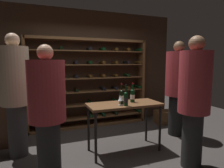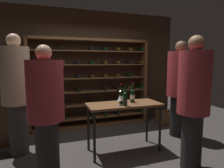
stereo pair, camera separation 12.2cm
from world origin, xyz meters
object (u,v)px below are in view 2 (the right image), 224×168
at_px(person_bystander_dark_jacket, 179,85).
at_px(wine_bottle_gold_foil, 132,96).
at_px(tasting_table, 124,109).
at_px(wine_crate, 167,118).
at_px(person_guest_plum_blouse, 16,89).
at_px(wine_glass_stemmed_center, 119,99).
at_px(wine_bottle_red_label, 121,97).
at_px(person_host_in_suit, 46,105).
at_px(person_bystander_red_print, 194,97).
at_px(display_cabinet, 0,107).
at_px(wine_rack, 91,83).
at_px(wine_bottle_green_slim, 125,98).

bearing_deg(person_bystander_dark_jacket, wine_bottle_gold_foil, 16.21).
bearing_deg(tasting_table, person_bystander_dark_jacket, 12.33).
bearing_deg(wine_crate, person_guest_plum_blouse, -170.91).
distance_m(tasting_table, wine_glass_stemmed_center, 0.26).
distance_m(tasting_table, wine_bottle_red_label, 0.24).
xyz_separation_m(tasting_table, wine_glass_stemmed_center, (-0.13, -0.11, 0.20)).
relative_size(wine_crate, wine_bottle_red_label, 1.34).
bearing_deg(tasting_table, wine_glass_stemmed_center, -139.79).
height_order(tasting_table, wine_glass_stemmed_center, wine_glass_stemmed_center).
height_order(person_host_in_suit, person_bystander_red_print, person_bystander_red_print).
relative_size(person_bystander_dark_jacket, display_cabinet, 1.36).
bearing_deg(wine_bottle_red_label, person_host_in_suit, -168.59).
xyz_separation_m(wine_bottle_red_label, wine_bottle_gold_foil, (0.25, 0.07, -0.01)).
distance_m(wine_rack, person_host_in_suit, 2.10).
xyz_separation_m(wine_bottle_red_label, wine_glass_stemmed_center, (-0.06, -0.09, -0.03)).
distance_m(person_bystander_dark_jacket, person_bystander_red_print, 1.32).
distance_m(tasting_table, person_host_in_suit, 1.34).
bearing_deg(wine_bottle_red_label, person_bystander_dark_jacket, 12.59).
xyz_separation_m(person_bystander_dark_jacket, wine_bottle_gold_foil, (-1.22, -0.26, -0.12)).
height_order(person_bystander_dark_jacket, display_cabinet, person_bystander_dark_jacket).
xyz_separation_m(wine_bottle_red_label, wine_bottle_green_slim, (0.01, -0.15, -0.01)).
distance_m(person_bystander_red_print, wine_glass_stemmed_center, 1.14).
bearing_deg(wine_crate, display_cabinet, -179.64).
bearing_deg(tasting_table, person_guest_plum_blouse, 164.44).
relative_size(person_bystander_dark_jacket, wine_glass_stemmed_center, 14.48).
distance_m(wine_rack, wine_crate, 2.13).
bearing_deg(wine_bottle_green_slim, tasting_table, 72.85).
bearing_deg(person_host_in_suit, wine_bottle_red_label, -82.90).
bearing_deg(person_bystander_dark_jacket, person_bystander_red_print, 64.34).
bearing_deg(display_cabinet, wine_bottle_red_label, -26.50).
height_order(wine_crate, wine_bottle_green_slim, wine_bottle_green_slim).
bearing_deg(wine_crate, wine_glass_stemmed_center, -147.03).
bearing_deg(wine_glass_stemmed_center, wine_crate, 32.97).
bearing_deg(person_bystander_dark_jacket, wine_bottle_red_label, 16.71).
relative_size(person_host_in_suit, wine_crate, 3.80).
distance_m(person_host_in_suit, display_cabinet, 1.55).
height_order(person_guest_plum_blouse, wine_glass_stemmed_center, person_guest_plum_blouse).
relative_size(wine_bottle_green_slim, wine_glass_stemmed_center, 2.55).
bearing_deg(person_guest_plum_blouse, wine_crate, 156.70).
height_order(person_bystander_dark_jacket, wine_bottle_gold_foil, person_bystander_dark_jacket).
bearing_deg(tasting_table, wine_bottle_green_slim, -107.15).
relative_size(wine_bottle_gold_foil, wine_bottle_green_slim, 0.97).
bearing_deg(wine_bottle_gold_foil, wine_crate, 34.27).
bearing_deg(person_host_in_suit, person_bystander_red_print, -109.94).
xyz_separation_m(display_cabinet, wine_bottle_red_label, (2.06, -1.03, 0.25)).
xyz_separation_m(tasting_table, person_bystander_red_print, (0.74, -0.84, 0.32)).
relative_size(wine_rack, person_guest_plum_blouse, 1.42).
xyz_separation_m(person_host_in_suit, wine_bottle_gold_foil, (1.47, 0.31, -0.01)).
bearing_deg(wine_bottle_red_label, tasting_table, 18.01).
bearing_deg(wine_crate, person_bystander_red_print, -115.34).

